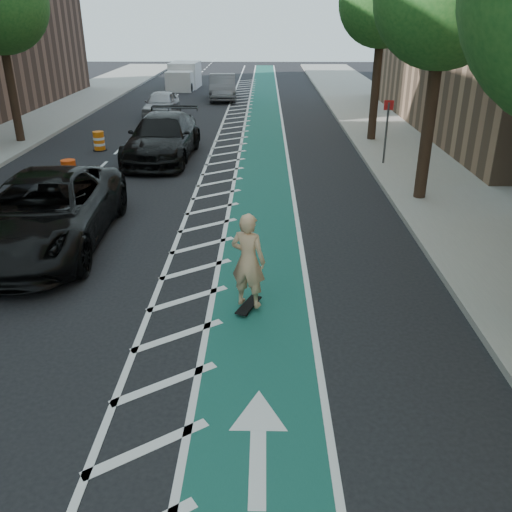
{
  "coord_description": "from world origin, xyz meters",
  "views": [
    {
      "loc": [
        3.06,
        -8.4,
        5.41
      ],
      "look_at": [
        2.91,
        1.15,
        1.1
      ],
      "focal_mm": 38.0,
      "sensor_mm": 36.0,
      "label": 1
    }
  ],
  "objects_px": {
    "skateboarder": "(248,261)",
    "suv_near": "(44,212)",
    "barrel_a": "(81,203)",
    "suv_far": "(163,137)"
  },
  "relations": [
    {
      "from": "suv_near",
      "to": "suv_far",
      "type": "height_order",
      "value": "suv_near"
    },
    {
      "from": "suv_near",
      "to": "barrel_a",
      "type": "relative_size",
      "value": 7.21
    },
    {
      "from": "suv_near",
      "to": "barrel_a",
      "type": "xyz_separation_m",
      "value": [
        0.19,
        2.12,
        -0.47
      ]
    },
    {
      "from": "suv_near",
      "to": "barrel_a",
      "type": "bearing_deg",
      "value": 82.73
    },
    {
      "from": "suv_far",
      "to": "barrel_a",
      "type": "bearing_deg",
      "value": -98.07
    },
    {
      "from": "skateboarder",
      "to": "barrel_a",
      "type": "xyz_separation_m",
      "value": [
        -4.96,
        5.28,
        -0.65
      ]
    },
    {
      "from": "barrel_a",
      "to": "suv_near",
      "type": "bearing_deg",
      "value": -95.07
    },
    {
      "from": "skateboarder",
      "to": "suv_near",
      "type": "height_order",
      "value": "skateboarder"
    },
    {
      "from": "suv_far",
      "to": "suv_near",
      "type": "bearing_deg",
      "value": -96.92
    },
    {
      "from": "skateboarder",
      "to": "barrel_a",
      "type": "bearing_deg",
      "value": -24.19
    }
  ]
}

